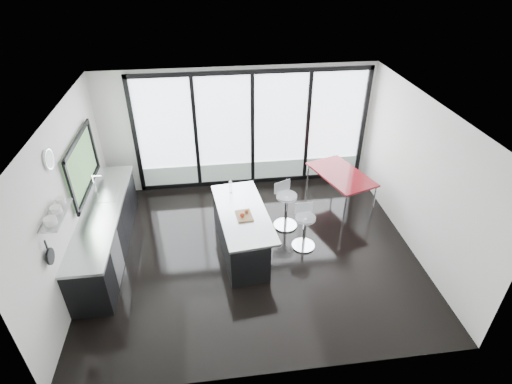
{
  "coord_description": "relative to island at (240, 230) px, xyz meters",
  "views": [
    {
      "loc": [
        -0.68,
        -5.68,
        5.05
      ],
      "look_at": [
        0.1,
        0.3,
        1.15
      ],
      "focal_mm": 28.0,
      "sensor_mm": 36.0,
      "label": 1
    }
  ],
  "objects": [
    {
      "name": "floor",
      "position": [
        0.23,
        -0.15,
        -0.42
      ],
      "size": [
        6.0,
        5.0,
        0.0
      ],
      "primitive_type": "cube",
      "color": "black",
      "rests_on": "ground"
    },
    {
      "name": "ceiling",
      "position": [
        0.23,
        -0.15,
        2.38
      ],
      "size": [
        6.0,
        5.0,
        0.0
      ],
      "primitive_type": "cube",
      "color": "white",
      "rests_on": "wall_back"
    },
    {
      "name": "wall_back",
      "position": [
        0.5,
        2.31,
        0.85
      ],
      "size": [
        6.0,
        0.09,
        2.8
      ],
      "color": "silver",
      "rests_on": "ground"
    },
    {
      "name": "wall_front",
      "position": [
        0.23,
        -2.65,
        0.98
      ],
      "size": [
        6.0,
        0.0,
        2.8
      ],
      "primitive_type": "cube",
      "color": "silver",
      "rests_on": "ground"
    },
    {
      "name": "wall_left",
      "position": [
        -2.75,
        0.12,
        1.14
      ],
      "size": [
        0.26,
        5.0,
        2.8
      ],
      "color": "silver",
      "rests_on": "ground"
    },
    {
      "name": "wall_right",
      "position": [
        3.23,
        -0.15,
        0.98
      ],
      "size": [
        0.0,
        5.0,
        2.8
      ],
      "primitive_type": "cube",
      "color": "silver",
      "rests_on": "ground"
    },
    {
      "name": "counter_cabinets",
      "position": [
        -2.44,
        0.25,
        0.04
      ],
      "size": [
        0.69,
        3.24,
        1.36
      ],
      "color": "black",
      "rests_on": "floor"
    },
    {
      "name": "island",
      "position": [
        0.0,
        0.0,
        0.0
      ],
      "size": [
        1.08,
        2.13,
        1.09
      ],
      "color": "black",
      "rests_on": "floor"
    },
    {
      "name": "bar_stool_near",
      "position": [
        1.21,
        -0.11,
        -0.07
      ],
      "size": [
        0.46,
        0.46,
        0.7
      ],
      "primitive_type": "cylinder",
      "rotation": [
        0.0,
        0.0,
        0.04
      ],
      "color": "silver",
      "rests_on": "floor"
    },
    {
      "name": "bar_stool_far",
      "position": [
        0.99,
        0.57,
        -0.05
      ],
      "size": [
        0.63,
        0.63,
        0.76
      ],
      "primitive_type": "cylinder",
      "rotation": [
        0.0,
        0.0,
        0.42
      ],
      "color": "silver",
      "rests_on": "floor"
    },
    {
      "name": "red_table",
      "position": [
        2.29,
        1.18,
        -0.03
      ],
      "size": [
        1.27,
        1.67,
        0.79
      ],
      "primitive_type": "cube",
      "rotation": [
        0.0,
        0.0,
        0.32
      ],
      "color": "maroon",
      "rests_on": "floor"
    }
  ]
}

